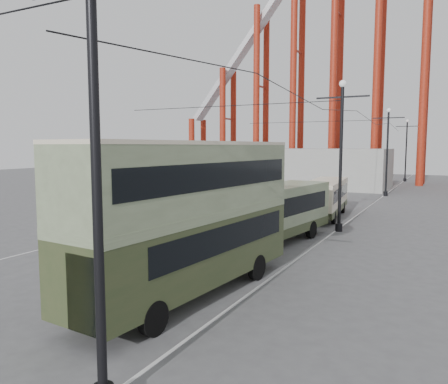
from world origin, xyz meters
The scene contains 12 objects.
ground centered at (0.00, 0.00, 0.00)m, with size 160.00×160.00×0.00m, color #525255.
road_markings centered at (-0.86, 19.70, 0.01)m, with size 12.52×120.00×0.01m.
lamp_post_near centered at (5.60, -3.00, 7.86)m, with size 3.20×0.44×10.80m.
lamp_post_mid centered at (5.60, 18.00, 4.68)m, with size 3.20×0.44×9.32m.
lamp_post_far centered at (5.60, 40.00, 4.68)m, with size 3.20×0.44×9.32m.
lamp_post_distant centered at (5.60, 62.00, 4.68)m, with size 3.20×0.44×9.32m.
roller_coaster centered at (-2.49, 56.89, 22.92)m, with size 52.95×5.00×55.48m.
fairground_shed centered at (-6.00, 47.00, 2.50)m, with size 22.00×10.00×5.00m, color #999A95.
double_decker_bus centered at (3.56, 3.64, 3.08)m, with size 3.46×10.42×5.50m.
single_decker_green centered at (3.04, 12.02, 1.78)m, with size 4.09×11.40×3.15m.
single_decker_cream centered at (3.41, 23.18, 1.56)m, with size 3.11×9.06×2.76m.
pedestrian centered at (-0.34, 10.20, 0.87)m, with size 0.63×0.42×1.74m, color black.
Camera 1 is at (11.64, -9.30, 5.32)m, focal length 35.00 mm.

